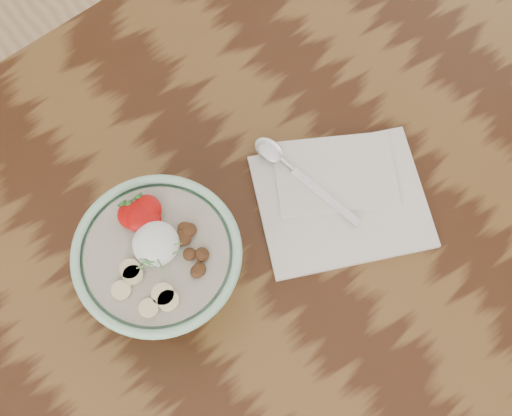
# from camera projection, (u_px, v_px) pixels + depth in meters

# --- Properties ---
(table) EXTENTS (1.60, 0.90, 0.75)m
(table) POSITION_uv_depth(u_px,v_px,m) (142.00, 321.00, 1.06)
(table) COLOR #381C0E
(table) RESTS_ON ground
(breakfast_bowl) EXTENTS (0.21, 0.21, 0.14)m
(breakfast_bowl) POSITION_uv_depth(u_px,v_px,m) (161.00, 263.00, 0.92)
(breakfast_bowl) COLOR #A1D8B3
(breakfast_bowl) RESTS_ON table
(napkin) EXTENTS (0.30, 0.28, 0.01)m
(napkin) POSITION_uv_depth(u_px,v_px,m) (340.00, 195.00, 1.03)
(napkin) COLOR white
(napkin) RESTS_ON table
(spoon) EXTENTS (0.05, 0.20, 0.01)m
(spoon) POSITION_uv_depth(u_px,v_px,m) (283.00, 161.00, 1.03)
(spoon) COLOR silver
(spoon) RESTS_ON napkin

